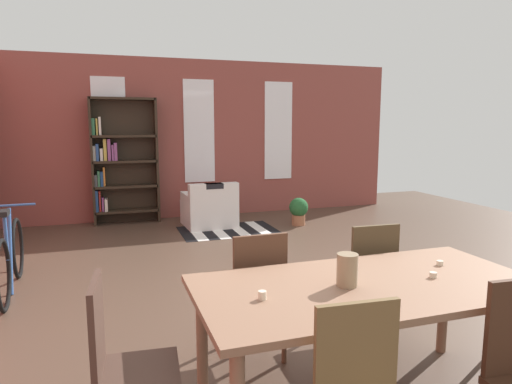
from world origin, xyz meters
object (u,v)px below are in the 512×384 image
armchair_white (210,210)px  dining_chair_far_right (366,278)px  vase_on_table (347,270)px  dining_chair_far_left (255,291)px  bookshelf_tall (120,161)px  dining_table (368,296)px  potted_plant_by_shelf (299,210)px  dining_chair_head_left (123,364)px  bicycle_second (11,259)px

armchair_white → dining_chair_far_right: bearing=-86.4°
vase_on_table → dining_chair_far_left: (-0.31, 0.72, -0.35)m
dining_chair_far_left → dining_chair_far_right: size_ratio=1.00×
bookshelf_tall → armchair_white: (1.36, -0.72, -0.79)m
dining_table → dining_chair_far_left: (-0.45, 0.72, -0.18)m
armchair_white → potted_plant_by_shelf: bearing=-15.3°
dining_table → bookshelf_tall: size_ratio=0.95×
armchair_white → potted_plant_by_shelf: (1.43, -0.39, -0.02)m
dining_chair_far_left → bookshelf_tall: bearing=98.3°
dining_chair_head_left → bicycle_second: bearing=109.6°
dining_table → vase_on_table: size_ratio=10.71×
dining_chair_far_right → armchair_white: dining_chair_far_right is taller
dining_table → dining_chair_far_right: size_ratio=2.11×
dining_table → potted_plant_by_shelf: size_ratio=4.35×
armchair_white → potted_plant_by_shelf: size_ratio=1.81×
bicycle_second → potted_plant_by_shelf: 4.38m
bookshelf_tall → potted_plant_by_shelf: (2.80, -1.11, -0.81)m
dining_chair_far_right → potted_plant_by_shelf: bearing=73.4°
potted_plant_by_shelf → dining_chair_far_right: bearing=-106.6°
vase_on_table → armchair_white: (0.32, 5.00, -0.59)m
bicycle_second → armchair_white: bearing=41.2°
dining_table → bicycle_second: size_ratio=1.22×
dining_chair_far_right → dining_chair_head_left: (-1.82, -0.71, 0.00)m
dining_chair_far_right → bookshelf_tall: size_ratio=0.45×
bookshelf_tall → armchair_white: bookshelf_tall is taller
bookshelf_tall → armchair_white: size_ratio=2.53×
dining_chair_head_left → bicycle_second: dining_chair_head_left is taller
dining_table → armchair_white: size_ratio=2.40×
dining_chair_head_left → bookshelf_tall: bearing=88.1°
dining_table → bicycle_second: bicycle_second is taller
vase_on_table → bookshelf_tall: 5.83m
dining_chair_far_left → dining_chair_far_right: (0.90, 0.00, 0.00)m
vase_on_table → dining_chair_head_left: size_ratio=0.20×
dining_chair_head_left → bicycle_second: 2.95m
potted_plant_by_shelf → armchair_white: bearing=164.7°
dining_chair_far_right → bookshelf_tall: 5.30m
dining_chair_far_left → dining_chair_far_right: bearing=0.0°
dining_table → potted_plant_by_shelf: 4.91m
dining_chair_head_left → dining_chair_far_right: bearing=21.3°
vase_on_table → bicycle_second: (-2.22, 2.78, -0.53)m
dining_chair_far_left → dining_chair_head_left: (-0.92, -0.71, 0.00)m
vase_on_table → dining_chair_head_left: (-1.23, 0.01, -0.35)m
dining_chair_far_left → armchair_white: dining_chair_far_left is taller
dining_chair_far_left → potted_plant_by_shelf: (2.06, 3.90, -0.26)m
dining_chair_far_left → bicycle_second: 2.82m
dining_chair_far_right → dining_chair_head_left: bearing=-158.7°
dining_table → dining_chair_head_left: (-1.38, 0.01, -0.18)m
vase_on_table → dining_chair_far_right: vase_on_table is taller
bookshelf_tall → dining_chair_head_left: bearing=-91.9°
vase_on_table → potted_plant_by_shelf: 4.97m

